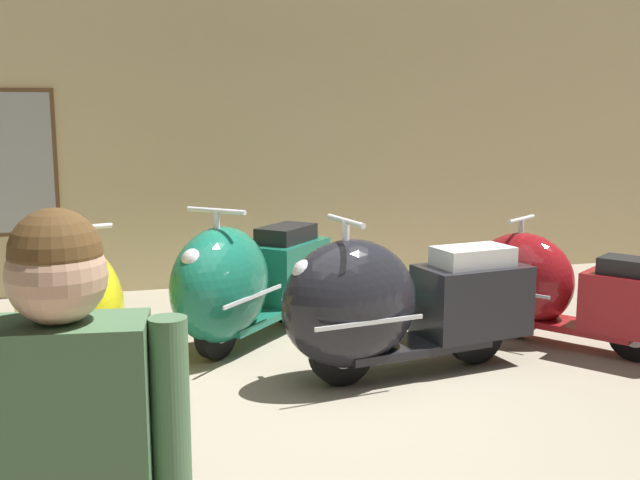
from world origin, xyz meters
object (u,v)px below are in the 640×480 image
(scooter_2, at_px, (389,305))
(scooter_3, at_px, (554,288))
(scooter_1, at_px, (243,282))
(scooter_0, at_px, (69,301))

(scooter_2, height_order, scooter_3, scooter_2)
(scooter_1, xyz_separation_m, scooter_2, (0.84, -0.97, 0.00))
(scooter_0, xyz_separation_m, scooter_2, (2.11, -0.78, 0.03))
(scooter_2, relative_size, scooter_3, 1.20)
(scooter_1, distance_m, scooter_3, 2.43)
(scooter_0, height_order, scooter_3, scooter_0)
(scooter_2, bearing_deg, scooter_1, -57.86)
(scooter_1, bearing_deg, scooter_3, 118.29)
(scooter_1, height_order, scooter_2, scooter_2)
(scooter_1, bearing_deg, scooter_2, 83.79)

